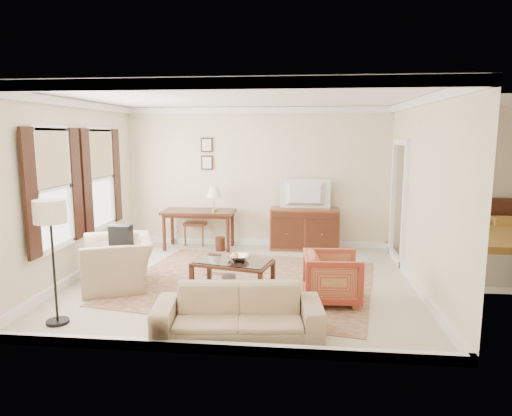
% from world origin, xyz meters
% --- Properties ---
extents(room_shell, '(5.51, 5.01, 2.91)m').
position_xyz_m(room_shell, '(0.00, 0.00, 2.47)').
color(room_shell, beige).
rests_on(room_shell, ground).
extents(annex_bedroom, '(3.00, 2.70, 2.90)m').
position_xyz_m(annex_bedroom, '(4.49, 1.15, 0.34)').
color(annex_bedroom, beige).
rests_on(annex_bedroom, ground).
extents(window_front, '(0.12, 1.56, 1.80)m').
position_xyz_m(window_front, '(-2.70, -0.70, 1.55)').
color(window_front, '#CCB284').
rests_on(window_front, room_shell).
extents(window_rear, '(0.12, 1.56, 1.80)m').
position_xyz_m(window_rear, '(-2.70, 0.90, 1.55)').
color(window_rear, '#CCB284').
rests_on(window_rear, room_shell).
extents(doorway, '(0.10, 1.12, 2.25)m').
position_xyz_m(doorway, '(2.71, 1.50, 1.08)').
color(doorway, white).
rests_on(doorway, room_shell).
extents(rug, '(4.33, 3.88, 0.01)m').
position_xyz_m(rug, '(0.10, -0.03, 0.01)').
color(rug, '#58291D').
rests_on(rug, room_shell).
extents(writing_desk, '(1.46, 0.73, 0.80)m').
position_xyz_m(writing_desk, '(-1.16, 2.03, 0.69)').
color(writing_desk, '#411E12').
rests_on(writing_desk, room_shell).
extents(desk_chair, '(0.50, 0.50, 1.05)m').
position_xyz_m(desk_chair, '(-1.31, 2.38, 0.53)').
color(desk_chair, brown).
rests_on(desk_chair, room_shell).
extents(desk_lamp, '(0.32, 0.32, 0.50)m').
position_xyz_m(desk_lamp, '(-0.84, 2.03, 1.05)').
color(desk_lamp, silver).
rests_on(desk_lamp, writing_desk).
extents(framed_prints, '(0.25, 0.04, 0.68)m').
position_xyz_m(framed_prints, '(-1.06, 2.47, 1.94)').
color(framed_prints, '#411E12').
rests_on(framed_prints, room_shell).
extents(sideboard, '(1.38, 0.53, 0.85)m').
position_xyz_m(sideboard, '(1.00, 2.20, 0.43)').
color(sideboard, brown).
rests_on(sideboard, room_shell).
extents(tv, '(0.98, 0.56, 0.13)m').
position_xyz_m(tv, '(1.00, 2.18, 1.34)').
color(tv, black).
rests_on(tv, sideboard).
extents(coffee_table, '(1.25, 0.91, 0.48)m').
position_xyz_m(coffee_table, '(-0.07, -0.49, 0.37)').
color(coffee_table, '#411E12').
rests_on(coffee_table, room_shell).
extents(fruit_bowl, '(0.42, 0.42, 0.10)m').
position_xyz_m(fruit_bowl, '(0.02, -0.45, 0.53)').
color(fruit_bowl, silver).
rests_on(fruit_bowl, coffee_table).
extents(book_a, '(0.28, 0.09, 0.38)m').
position_xyz_m(book_a, '(-0.26, -0.36, 0.19)').
color(book_a, brown).
rests_on(book_a, coffee_table).
extents(book_b, '(0.22, 0.21, 0.38)m').
position_xyz_m(book_b, '(0.06, -0.56, 0.18)').
color(book_b, brown).
rests_on(book_b, coffee_table).
extents(striped_armchair, '(0.75, 0.80, 0.79)m').
position_xyz_m(striped_armchair, '(1.39, -0.79, 0.39)').
color(striped_armchair, maroon).
rests_on(striped_armchair, room_shell).
extents(club_armchair, '(1.16, 1.38, 1.02)m').
position_xyz_m(club_armchair, '(-1.87, -0.44, 0.51)').
color(club_armchair, tan).
rests_on(club_armchair, room_shell).
extents(backpack, '(0.36, 0.39, 0.40)m').
position_xyz_m(backpack, '(-1.86, -0.31, 0.76)').
color(backpack, black).
rests_on(backpack, club_armchair).
extents(sofa, '(2.00, 0.78, 0.76)m').
position_xyz_m(sofa, '(0.23, -1.99, 0.38)').
color(sofa, tan).
rests_on(sofa, room_shell).
extents(floor_lamp, '(0.38, 0.38, 1.56)m').
position_xyz_m(floor_lamp, '(-2.07, -1.89, 1.31)').
color(floor_lamp, black).
rests_on(floor_lamp, room_shell).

